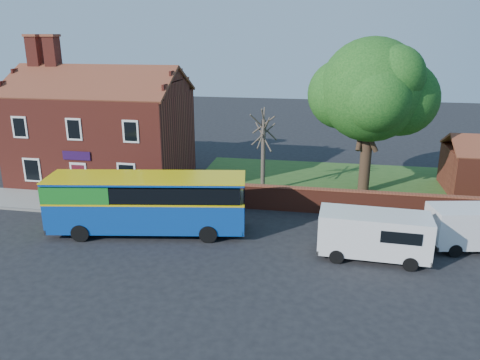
# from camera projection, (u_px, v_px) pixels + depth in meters

# --- Properties ---
(ground) EXTENTS (120.00, 120.00, 0.00)m
(ground) POSITION_uv_depth(u_px,v_px,m) (134.00, 249.00, 24.20)
(ground) COLOR black
(ground) RESTS_ON ground
(pavement) EXTENTS (18.00, 3.50, 0.12)m
(pavement) POSITION_uv_depth(u_px,v_px,m) (68.00, 202.00, 30.78)
(pavement) COLOR gray
(pavement) RESTS_ON ground
(kerb) EXTENTS (18.00, 0.15, 0.14)m
(kerb) POSITION_uv_depth(u_px,v_px,m) (53.00, 212.00, 29.14)
(kerb) COLOR slate
(kerb) RESTS_ON ground
(grass_strip) EXTENTS (26.00, 12.00, 0.04)m
(grass_strip) POSITION_uv_depth(u_px,v_px,m) (371.00, 186.00, 34.16)
(grass_strip) COLOR #426B28
(grass_strip) RESTS_ON ground
(shop_building) EXTENTS (12.30, 8.13, 10.50)m
(shop_building) POSITION_uv_depth(u_px,v_px,m) (103.00, 135.00, 35.17)
(shop_building) COLOR maroon
(shop_building) RESTS_ON ground
(boundary_wall) EXTENTS (22.00, 0.38, 1.60)m
(boundary_wall) POSITION_uv_depth(u_px,v_px,m) (381.00, 204.00, 28.29)
(boundary_wall) COLOR maroon
(boundary_wall) RESTS_ON ground
(bus) EXTENTS (11.05, 4.43, 3.27)m
(bus) POSITION_uv_depth(u_px,v_px,m) (141.00, 201.00, 25.75)
(bus) COLOR #0E3F9C
(bus) RESTS_ON ground
(van_near) EXTENTS (5.42, 2.43, 2.34)m
(van_near) POSITION_uv_depth(u_px,v_px,m) (374.00, 233.00, 22.94)
(van_near) COLOR silver
(van_near) RESTS_ON ground
(large_tree) EXTENTS (8.65, 6.84, 10.55)m
(large_tree) POSITION_uv_depth(u_px,v_px,m) (372.00, 93.00, 31.03)
(large_tree) COLOR black
(large_tree) RESTS_ON ground
(bare_tree) EXTENTS (2.11, 2.51, 5.62)m
(bare_tree) POSITION_uv_depth(u_px,v_px,m) (263.00, 152.00, 32.19)
(bare_tree) COLOR #4C4238
(bare_tree) RESTS_ON ground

